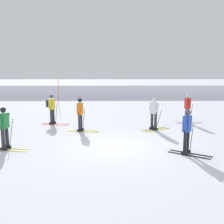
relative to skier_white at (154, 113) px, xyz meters
The scene contains 9 objects.
ground_plane 3.67m from the skier_white, 124.09° to the right, with size 120.00×120.00×0.00m, color white.
far_snow_ridge 17.23m from the skier_white, 96.65° to the left, with size 80.00×6.59×1.34m, color white.
skier_white is the anchor object (origin of this frame).
skier_red 2.82m from the skier_white, 37.28° to the left, with size 1.63×1.00×1.71m.
skier_green 7.23m from the skier_white, 153.23° to the right, with size 1.64×0.99×1.71m.
skier_yellow 5.82m from the skier_white, 165.03° to the left, with size 1.64×0.99×1.71m.
skier_blue 3.92m from the skier_white, 81.49° to the right, with size 1.55×1.18×1.71m.
skier_orange 3.80m from the skier_white, behind, with size 1.64×0.99×1.71m.
trail_marker_pole 9.51m from the skier_white, 131.42° to the left, with size 0.04×0.04×2.38m, color #C65614.
Camera 1 is at (-0.33, -10.48, 3.26)m, focal length 42.33 mm.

